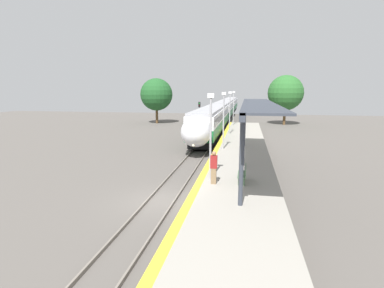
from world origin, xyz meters
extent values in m
plane|color=#56514C|center=(0.00, 0.00, 0.00)|extent=(120.00, 120.00, 0.00)
cube|color=slate|center=(-0.72, 0.00, 0.07)|extent=(0.08, 90.00, 0.15)
cube|color=slate|center=(0.72, 0.00, 0.07)|extent=(0.08, 90.00, 0.15)
cube|color=black|center=(0.00, 22.86, 0.62)|extent=(2.45, 19.53, 0.80)
cube|color=#196633|center=(0.00, 22.86, 1.44)|extent=(2.79, 21.22, 0.84)
cube|color=#196633|center=(0.00, 22.86, 2.00)|extent=(2.80, 21.22, 0.29)
cube|color=silver|center=(0.00, 22.86, 2.78)|extent=(2.79, 21.22, 1.27)
cube|color=black|center=(0.00, 22.86, 2.72)|extent=(2.82, 19.53, 0.70)
cube|color=#9E9EA3|center=(0.00, 22.86, 3.57)|extent=(2.51, 21.22, 0.30)
cylinder|color=black|center=(-0.72, 15.18, 0.43)|extent=(0.12, 0.85, 0.85)
cylinder|color=black|center=(0.72, 15.18, 0.43)|extent=(0.12, 0.85, 0.85)
cylinder|color=black|center=(-0.72, 17.38, 0.43)|extent=(0.12, 0.85, 0.85)
cylinder|color=black|center=(0.72, 17.38, 0.43)|extent=(0.12, 0.85, 0.85)
cylinder|color=black|center=(-0.72, 28.34, 0.43)|extent=(0.12, 0.85, 0.85)
cylinder|color=black|center=(0.72, 28.34, 0.43)|extent=(0.12, 0.85, 0.85)
cylinder|color=black|center=(-0.72, 30.54, 0.43)|extent=(0.12, 0.85, 0.85)
cylinder|color=black|center=(0.72, 30.54, 0.43)|extent=(0.12, 0.85, 0.85)
ellipsoid|color=silver|center=(0.00, 11.01, 2.22)|extent=(2.68, 3.73, 2.64)
ellipsoid|color=black|center=(0.00, 10.54, 2.65)|extent=(1.95, 2.18, 1.35)
sphere|color=#F9F4CC|center=(0.00, 9.61, 1.27)|extent=(0.24, 0.24, 0.24)
cube|color=black|center=(0.00, 44.89, 0.62)|extent=(2.45, 19.53, 0.80)
cube|color=#196633|center=(0.00, 44.89, 1.44)|extent=(2.79, 21.22, 0.84)
cube|color=#196633|center=(0.00, 44.89, 2.00)|extent=(2.80, 21.22, 0.29)
cube|color=silver|center=(0.00, 44.89, 2.78)|extent=(2.79, 21.22, 1.27)
cube|color=black|center=(0.00, 44.89, 2.72)|extent=(2.82, 19.53, 0.70)
cube|color=#9E9EA3|center=(0.00, 44.89, 3.57)|extent=(2.51, 21.22, 0.30)
cylinder|color=black|center=(-0.72, 37.21, 0.43)|extent=(0.12, 0.85, 0.85)
cylinder|color=black|center=(0.72, 37.21, 0.43)|extent=(0.12, 0.85, 0.85)
cylinder|color=black|center=(-0.72, 39.41, 0.43)|extent=(0.12, 0.85, 0.85)
cylinder|color=black|center=(0.72, 39.41, 0.43)|extent=(0.12, 0.85, 0.85)
cylinder|color=black|center=(-0.72, 50.37, 0.43)|extent=(0.12, 0.85, 0.85)
cylinder|color=black|center=(0.72, 50.37, 0.43)|extent=(0.12, 0.85, 0.85)
cylinder|color=black|center=(-0.72, 52.57, 0.43)|extent=(0.12, 0.85, 0.85)
cylinder|color=black|center=(0.72, 52.57, 0.43)|extent=(0.12, 0.85, 0.85)
cube|color=black|center=(0.00, 66.91, 0.62)|extent=(2.45, 19.53, 0.80)
cube|color=#196633|center=(0.00, 66.91, 1.44)|extent=(2.79, 21.22, 0.84)
cube|color=#196633|center=(0.00, 66.91, 2.00)|extent=(2.80, 21.22, 0.29)
cube|color=silver|center=(0.00, 66.91, 2.78)|extent=(2.79, 21.22, 1.27)
cube|color=black|center=(0.00, 66.91, 2.72)|extent=(2.82, 19.53, 0.70)
cube|color=#9E9EA3|center=(0.00, 66.91, 3.57)|extent=(2.51, 21.22, 0.30)
cylinder|color=black|center=(-0.72, 59.23, 0.43)|extent=(0.12, 0.85, 0.85)
cylinder|color=black|center=(0.72, 59.23, 0.43)|extent=(0.12, 0.85, 0.85)
cylinder|color=black|center=(-0.72, 61.43, 0.43)|extent=(0.12, 0.85, 0.85)
cylinder|color=black|center=(0.72, 61.43, 0.43)|extent=(0.12, 0.85, 0.85)
cylinder|color=black|center=(-0.72, 72.39, 0.43)|extent=(0.12, 0.85, 0.85)
cylinder|color=black|center=(0.72, 72.39, 0.43)|extent=(0.12, 0.85, 0.85)
cylinder|color=black|center=(-0.72, 74.59, 0.43)|extent=(0.12, 0.85, 0.85)
cylinder|color=black|center=(0.72, 74.59, 0.43)|extent=(0.12, 0.85, 0.85)
cube|color=gray|center=(3.93, 0.00, 0.45)|extent=(4.47, 64.00, 0.89)
cube|color=yellow|center=(1.89, 0.00, 0.90)|extent=(0.40, 64.00, 0.01)
cube|color=#4C6B4C|center=(4.17, 0.68, 1.10)|extent=(0.36, 0.06, 0.42)
cube|color=#4C6B4C|center=(4.17, 1.88, 1.10)|extent=(0.36, 0.06, 0.42)
cube|color=#4C6B4C|center=(4.17, 1.28, 1.33)|extent=(0.44, 1.60, 0.03)
cube|color=#4C6B4C|center=(4.37, 1.28, 1.56)|extent=(0.04, 1.60, 0.44)
cube|color=#7F6647|center=(2.70, 0.69, 1.33)|extent=(0.28, 0.20, 0.87)
cube|color=maroon|center=(2.70, 0.69, 2.10)|extent=(0.36, 0.22, 0.69)
sphere|color=#936B4C|center=(2.70, 0.69, 2.57)|extent=(0.23, 0.23, 0.23)
cylinder|color=#59595E|center=(-2.12, 26.14, 1.77)|extent=(0.14, 0.14, 3.53)
cube|color=black|center=(-2.12, 26.14, 3.88)|extent=(0.28, 0.20, 0.70)
sphere|color=#1ED833|center=(-2.12, 26.03, 4.05)|extent=(0.14, 0.14, 0.14)
sphere|color=#330A0A|center=(-2.12, 26.03, 3.71)|extent=(0.14, 0.14, 0.14)
cylinder|color=#9E9EA3|center=(2.42, 1.42, 3.17)|extent=(0.12, 0.12, 4.55)
cube|color=silver|center=(2.42, 1.42, 5.56)|extent=(0.36, 0.20, 0.24)
cylinder|color=#9E9EA3|center=(2.42, 10.52, 3.17)|extent=(0.12, 0.12, 4.55)
cube|color=silver|center=(2.42, 10.52, 5.56)|extent=(0.36, 0.20, 0.24)
cylinder|color=#9E9EA3|center=(2.42, 19.61, 3.17)|extent=(0.12, 0.12, 4.55)
cube|color=silver|center=(2.42, 19.61, 5.56)|extent=(0.36, 0.20, 0.24)
cylinder|color=#9E9EA3|center=(2.42, 28.71, 3.17)|extent=(0.12, 0.12, 4.55)
cube|color=silver|center=(2.42, 28.71, 5.56)|extent=(0.36, 0.20, 0.24)
cylinder|color=#333842|center=(4.17, -2.11, 2.83)|extent=(0.20, 0.20, 3.87)
cylinder|color=#333842|center=(4.17, 5.02, 2.83)|extent=(0.20, 0.20, 3.87)
cylinder|color=#333842|center=(4.17, 12.15, 2.83)|extent=(0.20, 0.20, 3.87)
cube|color=#333842|center=(4.17, 5.02, 4.87)|extent=(0.24, 17.26, 0.36)
cube|color=#333842|center=(5.07, 5.02, 4.99)|extent=(2.00, 17.26, 0.10)
cylinder|color=brown|center=(-11.35, 36.36, 1.41)|extent=(0.44, 0.44, 2.81)
sphere|color=#1E5123|center=(-11.35, 36.36, 5.06)|extent=(5.62, 5.62, 5.62)
cylinder|color=brown|center=(10.62, 38.10, 1.50)|extent=(0.44, 0.44, 3.01)
sphere|color=#286028|center=(10.62, 38.10, 5.36)|extent=(5.88, 5.88, 5.88)
camera|label=1|loc=(4.33, -14.69, 5.87)|focal=28.00mm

